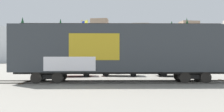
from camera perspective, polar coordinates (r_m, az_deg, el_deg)
name	(u,v)px	position (r m, az deg, el deg)	size (l,w,h in m)	color
ground_plane	(111,82)	(16.41, -0.16, -7.76)	(260.00, 260.00, 0.00)	gray
track	(104,82)	(16.43, -2.51, -7.61)	(60.02, 3.76, 0.08)	#4C4742
freight_car	(121,49)	(16.32, 2.65, 1.94)	(17.85, 3.42, 4.97)	#33383D
flagpole	(83,37)	(26.95, -8.53, 5.55)	(1.00, 1.46, 7.27)	silver
hillside	(105,47)	(74.59, -2.15, 2.75)	(158.96, 28.11, 15.26)	silver
parked_car_red	(71,69)	(21.48, -11.93, -3.67)	(4.70, 2.06, 1.71)	#B21E1E
parked_car_silver	(119,68)	(21.46, 2.14, -3.67)	(4.51, 2.40, 1.71)	#B7BABF
parked_car_black	(175,68)	(22.36, 18.29, -3.49)	(4.56, 2.06, 1.74)	black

